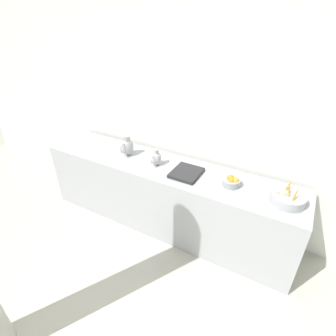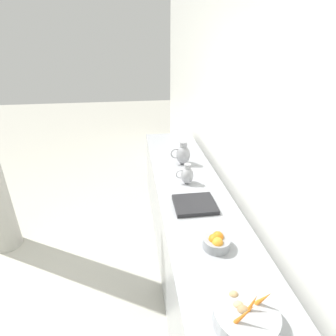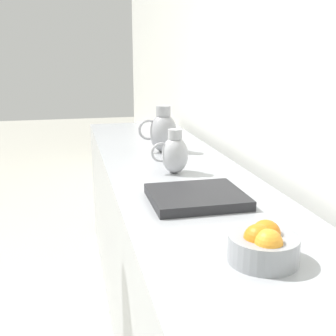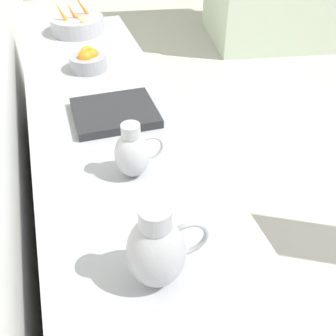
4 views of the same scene
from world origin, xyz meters
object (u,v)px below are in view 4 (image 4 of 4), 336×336
vegetable_colander (78,25)px  orange_bowl (88,60)px  metal_pitcher_tall (157,249)px  metal_pitcher_short (133,153)px

vegetable_colander → orange_bowl: vegetable_colander is taller
orange_bowl → metal_pitcher_tall: bearing=-90.9°
vegetable_colander → metal_pitcher_short: 1.44m
vegetable_colander → metal_pitcher_short: bearing=-89.9°
vegetable_colander → metal_pitcher_short: vegetable_colander is taller
orange_bowl → vegetable_colander: bearing=88.2°
vegetable_colander → metal_pitcher_tall: bearing=-91.2°
metal_pitcher_tall → orange_bowl: bearing=89.1°
orange_bowl → metal_pitcher_short: (0.02, -0.89, 0.04)m
orange_bowl → metal_pitcher_short: metal_pitcher_short is taller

